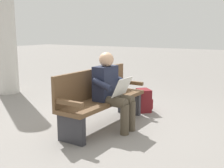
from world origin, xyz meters
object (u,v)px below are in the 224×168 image
(bench_near, at_px, (101,97))
(person_seated, at_px, (112,89))
(backpack, at_px, (144,100))
(support_pillar, at_px, (3,17))

(bench_near, height_order, person_seated, person_seated)
(backpack, xyz_separation_m, support_pillar, (0.18, -3.53, 1.60))
(bench_near, bearing_deg, backpack, 168.29)
(support_pillar, bearing_deg, bench_near, 74.61)
(bench_near, bearing_deg, support_pillar, -103.25)
(bench_near, distance_m, support_pillar, 3.65)
(backpack, height_order, support_pillar, support_pillar)
(person_seated, height_order, support_pillar, support_pillar)
(person_seated, bearing_deg, backpack, -179.63)
(person_seated, bearing_deg, support_pillar, -103.13)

